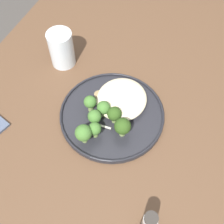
{
  "coord_description": "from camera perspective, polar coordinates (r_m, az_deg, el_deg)",
  "views": [
    {
      "loc": [
        -0.34,
        -0.12,
        1.41
      ],
      "look_at": [
        0.05,
        0.04,
        0.76
      ],
      "focal_mm": 45.52,
      "sensor_mm": 36.0,
      "label": 1
    }
  ],
  "objects": [
    {
      "name": "ground",
      "position": [
        1.46,
        0.82,
        -18.6
      ],
      "size": [
        6.0,
        6.0,
        0.0
      ],
      "primitive_type": "plane",
      "color": "#47423D"
    },
    {
      "name": "wooden_dining_table",
      "position": [
        0.84,
        1.37,
        -7.22
      ],
      "size": [
        1.4,
        1.0,
        0.74
      ],
      "color": "brown",
      "rests_on": "ground"
    },
    {
      "name": "dinner_plate",
      "position": [
        0.79,
        0.0,
        -0.46
      ],
      "size": [
        0.29,
        0.29,
        0.02
      ],
      "color": "#232328",
      "rests_on": "wooden_dining_table"
    },
    {
      "name": "noodle_bed",
      "position": [
        0.79,
        1.95,
        2.66
      ],
      "size": [
        0.15,
        0.14,
        0.04
      ],
      "color": "beige",
      "rests_on": "dinner_plate"
    },
    {
      "name": "seared_scallop_front_small",
      "position": [
        0.8,
        2.31,
        2.08
      ],
      "size": [
        0.03,
        0.03,
        0.02
      ],
      "color": "#E5C689",
      "rests_on": "dinner_plate"
    },
    {
      "name": "seared_scallop_tiny_bay",
      "position": [
        0.81,
        2.91,
        3.47
      ],
      "size": [
        0.02,
        0.02,
        0.01
      ],
      "color": "beige",
      "rests_on": "dinner_plate"
    },
    {
      "name": "seared_scallop_right_edge",
      "position": [
        0.8,
        -0.97,
        2.25
      ],
      "size": [
        0.03,
        0.03,
        0.01
      ],
      "color": "beige",
      "rests_on": "dinner_plate"
    },
    {
      "name": "seared_scallop_large_seared",
      "position": [
        0.81,
        -2.68,
        3.36
      ],
      "size": [
        0.02,
        0.02,
        0.02
      ],
      "color": "#DBB77A",
      "rests_on": "dinner_plate"
    },
    {
      "name": "seared_scallop_on_noodles",
      "position": [
        0.82,
        5.48,
        3.85
      ],
      "size": [
        0.03,
        0.03,
        0.01
      ],
      "color": "beige",
      "rests_on": "dinner_plate"
    },
    {
      "name": "seared_scallop_rear_pale",
      "position": [
        0.78,
        4.52,
        0.58
      ],
      "size": [
        0.03,
        0.03,
        0.01
      ],
      "color": "beige",
      "rests_on": "dinner_plate"
    },
    {
      "name": "broccoli_floret_split_head",
      "position": [
        0.71,
        -5.75,
        -4.25
      ],
      "size": [
        0.04,
        0.04,
        0.06
      ],
      "color": "#89A356",
      "rests_on": "dinner_plate"
    },
    {
      "name": "broccoli_floret_right_tilted",
      "position": [
        0.74,
        -3.46,
        -0.81
      ],
      "size": [
        0.04,
        0.04,
        0.06
      ],
      "color": "#89A356",
      "rests_on": "dinner_plate"
    },
    {
      "name": "broccoli_floret_small_sprig",
      "position": [
        0.72,
        2.14,
        -2.94
      ],
      "size": [
        0.04,
        0.04,
        0.06
      ],
      "color": "#89A356",
      "rests_on": "dinner_plate"
    },
    {
      "name": "broccoli_floret_tall_stalk",
      "position": [
        0.72,
        -3.47,
        -3.45
      ],
      "size": [
        0.03,
        0.03,
        0.05
      ],
      "color": "#7A994C",
      "rests_on": "dinner_plate"
    },
    {
      "name": "broccoli_floret_left_leaning",
      "position": [
        0.77,
        -4.41,
        1.92
      ],
      "size": [
        0.03,
        0.03,
        0.06
      ],
      "color": "#89A356",
      "rests_on": "dinner_plate"
    },
    {
      "name": "broccoli_floret_front_edge",
      "position": [
        0.74,
        0.47,
        -0.44
      ],
      "size": [
        0.04,
        0.04,
        0.06
      ],
      "color": "#89A356",
      "rests_on": "dinner_plate"
    },
    {
      "name": "broccoli_floret_near_rim",
      "position": [
        0.75,
        -1.7,
        0.8
      ],
      "size": [
        0.04,
        0.04,
        0.06
      ],
      "color": "#7A994C",
      "rests_on": "dinner_plate"
    },
    {
      "name": "onion_sliver_long_sliver",
      "position": [
        0.76,
        -1.8,
        -2.83
      ],
      "size": [
        0.01,
        0.05,
        0.0
      ],
      "primitive_type": "cube",
      "rotation": [
        0.0,
        0.0,
        4.77
      ],
      "color": "silver",
      "rests_on": "dinner_plate"
    },
    {
      "name": "onion_sliver_short_strip",
      "position": [
        0.78,
        -1.33,
        -0.28
      ],
      "size": [
        0.04,
        0.03,
        0.0
      ],
      "primitive_type": "cube",
      "rotation": [
        0.0,
        0.0,
        5.79
      ],
      "color": "silver",
      "rests_on": "dinner_plate"
    },
    {
      "name": "water_glass",
      "position": [
        0.9,
        -10.03,
        12.05
      ],
      "size": [
        0.08,
        0.08,
        0.12
      ],
      "color": "silver",
      "rests_on": "wooden_dining_table"
    },
    {
      "name": "pepper_shaker",
      "position": [
        0.66,
        7.59,
        -20.98
      ],
      "size": [
        0.03,
        0.03,
        0.07
      ],
      "color": "white",
      "rests_on": "wooden_dining_table"
    }
  ]
}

